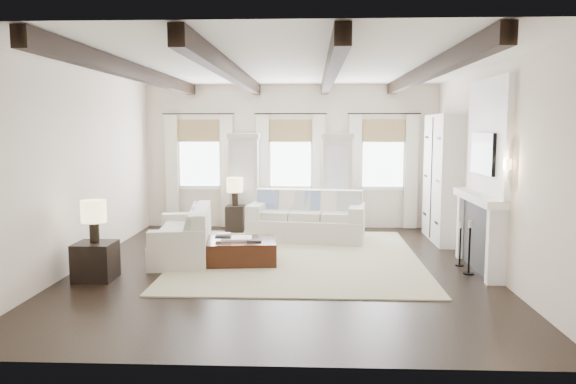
{
  "coord_description": "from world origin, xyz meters",
  "views": [
    {
      "loc": [
        0.48,
        -8.82,
        2.25
      ],
      "look_at": [
        0.07,
        0.71,
        1.15
      ],
      "focal_mm": 35.0,
      "sensor_mm": 36.0,
      "label": 1
    }
  ],
  "objects_px": {
    "sofa_left": "(186,237)",
    "side_table_back": "(235,219)",
    "side_table_front": "(96,261)",
    "ottoman": "(231,251)",
    "sofa_back": "(307,220)"
  },
  "relations": [
    {
      "from": "sofa_left",
      "to": "ottoman",
      "type": "relative_size",
      "value": 1.44
    },
    {
      "from": "sofa_left",
      "to": "side_table_back",
      "type": "bearing_deg",
      "value": 77.64
    },
    {
      "from": "ottoman",
      "to": "side_table_back",
      "type": "relative_size",
      "value": 2.57
    },
    {
      "from": "sofa_left",
      "to": "ottoman",
      "type": "xyz_separation_m",
      "value": [
        0.84,
        -0.35,
        -0.16
      ]
    },
    {
      "from": "ottoman",
      "to": "sofa_left",
      "type": "bearing_deg",
      "value": 151.37
    },
    {
      "from": "ottoman",
      "to": "side_table_back",
      "type": "xyz_separation_m",
      "value": [
        -0.31,
        2.77,
        0.09
      ]
    },
    {
      "from": "ottoman",
      "to": "side_table_front",
      "type": "relative_size",
      "value": 2.66
    },
    {
      "from": "sofa_back",
      "to": "sofa_left",
      "type": "bearing_deg",
      "value": -140.79
    },
    {
      "from": "ottoman",
      "to": "side_table_back",
      "type": "height_order",
      "value": "side_table_back"
    },
    {
      "from": "sofa_back",
      "to": "side_table_front",
      "type": "xyz_separation_m",
      "value": [
        -3.1,
        -3.15,
        -0.12
      ]
    },
    {
      "from": "side_table_front",
      "to": "side_table_back",
      "type": "relative_size",
      "value": 0.96
    },
    {
      "from": "sofa_left",
      "to": "side_table_front",
      "type": "distance_m",
      "value": 1.78
    },
    {
      "from": "ottoman",
      "to": "side_table_front",
      "type": "distance_m",
      "value": 2.16
    },
    {
      "from": "ottoman",
      "to": "side_table_front",
      "type": "bearing_deg",
      "value": -155.32
    },
    {
      "from": "sofa_left",
      "to": "side_table_front",
      "type": "height_order",
      "value": "sofa_left"
    }
  ]
}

